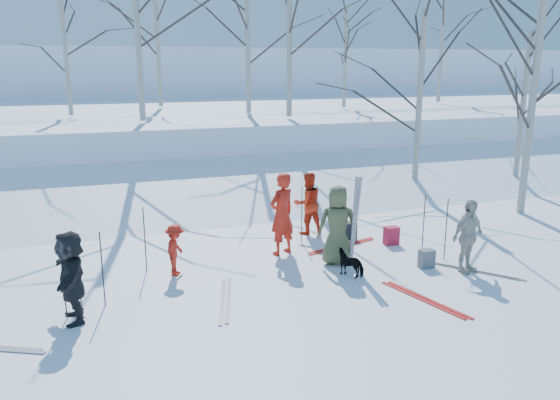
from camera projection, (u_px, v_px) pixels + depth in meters
name	position (u px, v px, depth m)	size (l,w,h in m)	color
ground	(306.00, 284.00, 10.35)	(120.00, 120.00, 0.00)	white
snow_ramp	(221.00, 195.00, 16.73)	(70.00, 9.50, 1.40)	white
snow_plateau	(173.00, 131.00, 25.69)	(70.00, 18.00, 2.20)	white
far_hill	(135.00, 90.00, 44.70)	(90.00, 30.00, 6.00)	white
skier_olive_center	(338.00, 225.00, 11.24)	(0.82, 0.53, 1.67)	#474E2E
skier_red_north	(282.00, 214.00, 11.82)	(0.66, 0.43, 1.82)	red
skier_redor_behind	(308.00, 203.00, 13.31)	(0.74, 0.58, 1.52)	red
skier_red_seated	(175.00, 250.00, 10.71)	(0.67, 0.38, 1.04)	red
skier_cream_east	(468.00, 236.00, 10.83)	(0.88, 0.36, 1.49)	beige
skier_grey_west	(71.00, 277.00, 8.73)	(1.41, 0.45, 1.52)	black
dog	(351.00, 263.00, 10.75)	(0.28, 0.61, 0.52)	black
upright_ski_left	(354.00, 222.00, 11.07)	(0.07, 0.02, 1.90)	silver
upright_ski_right	(356.00, 222.00, 11.10)	(0.07, 0.02, 1.90)	silver
ski_pair_a	(342.00, 246.00, 12.51)	(1.88, 0.72, 0.02)	red
ski_pair_b	(473.00, 271.00, 11.01)	(1.34, 1.61, 0.02)	silver
ski_pair_c	(225.00, 300.00, 9.65)	(0.69, 1.89, 0.02)	silver
ski_pair_e	(425.00, 299.00, 9.67)	(0.70, 1.89, 0.02)	red
ski_pole_a	(446.00, 229.00, 11.53)	(0.02, 0.02, 1.34)	black
ski_pole_b	(302.00, 214.00, 12.66)	(0.02, 0.02, 1.34)	black
ski_pole_c	(79.00, 282.00, 8.73)	(0.02, 0.02, 1.34)	black
ski_pole_d	(102.00, 269.00, 9.29)	(0.02, 0.02, 1.34)	black
ski_pole_e	(423.00, 226.00, 11.77)	(0.02, 0.02, 1.34)	black
ski_pole_f	(145.00, 240.00, 10.86)	(0.02, 0.02, 1.34)	black
ski_pole_g	(63.00, 281.00, 8.80)	(0.02, 0.02, 1.34)	black
backpack_red	(391.00, 236.00, 12.60)	(0.32, 0.22, 0.42)	#B01B34
backpack_grey	(427.00, 259.00, 11.18)	(0.30, 0.20, 0.38)	#54575B
backpack_dark	(349.00, 231.00, 13.01)	(0.34, 0.24, 0.40)	black
birch_plateau_a	(289.00, 29.00, 19.23)	(4.89, 4.89, 6.12)	silver
birch_plateau_b	(137.00, 15.00, 17.70)	(5.36, 5.36, 6.80)	silver
birch_plateau_d	(248.00, 43.00, 20.54)	(4.26, 4.26, 5.23)	silver
birch_plateau_e	(157.00, 35.00, 24.01)	(4.93, 4.93, 6.19)	silver
birch_plateau_f	(442.00, 39.00, 26.98)	(4.89, 4.89, 6.12)	silver
birch_plateau_h	(66.00, 56.00, 19.87)	(3.61, 3.61, 4.31)	silver
birch_plateau_i	(345.00, 59.00, 23.86)	(3.50, 3.50, 4.15)	silver
birch_edge_b	(533.00, 92.00, 14.51)	(5.29, 5.29, 6.70)	silver
birch_edge_c	(522.00, 112.00, 17.83)	(4.16, 4.16, 5.08)	silver
birch_edge_e	(419.00, 105.00, 16.86)	(4.56, 4.56, 5.65)	silver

